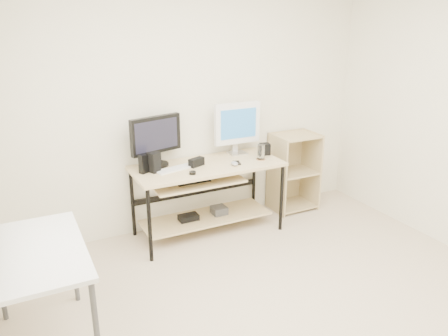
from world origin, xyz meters
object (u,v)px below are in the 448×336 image
object	(u,v)px
side_table	(36,261)
shelf_unit	(292,171)
black_monitor	(156,138)
white_imac	(237,125)
desk	(205,185)
audio_controller	(144,164)

from	to	relation	value
side_table	shelf_unit	distance (m)	3.09
black_monitor	white_imac	bearing A→B (deg)	-15.02
black_monitor	white_imac	world-z (taller)	white_imac
side_table	shelf_unit	xyz separation A→B (m)	(2.83, 1.22, -0.22)
desk	audio_controller	xyz separation A→B (m)	(-0.61, 0.03, 0.30)
side_table	shelf_unit	bearing A→B (deg)	23.33
side_table	audio_controller	world-z (taller)	audio_controller
black_monitor	audio_controller	bearing A→B (deg)	-153.94
desk	audio_controller	bearing A→B (deg)	176.73
shelf_unit	black_monitor	size ratio (longest dim) A/B	1.67
shelf_unit	white_imac	world-z (taller)	white_imac
side_table	white_imac	xyz separation A→B (m)	(2.12, 1.24, 0.40)
white_imac	audio_controller	distance (m)	1.11
shelf_unit	white_imac	bearing A→B (deg)	178.06
desk	audio_controller	size ratio (longest dim) A/B	8.30
shelf_unit	audio_controller	xyz separation A→B (m)	(-1.79, -0.13, 0.39)
shelf_unit	audio_controller	bearing A→B (deg)	-175.97
desk	black_monitor	size ratio (longest dim) A/B	2.79
shelf_unit	white_imac	xyz separation A→B (m)	(-0.71, 0.02, 0.62)
desk	white_imac	xyz separation A→B (m)	(0.46, 0.18, 0.53)
white_imac	black_monitor	bearing A→B (deg)	179.93
desk	white_imac	size ratio (longest dim) A/B	2.71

